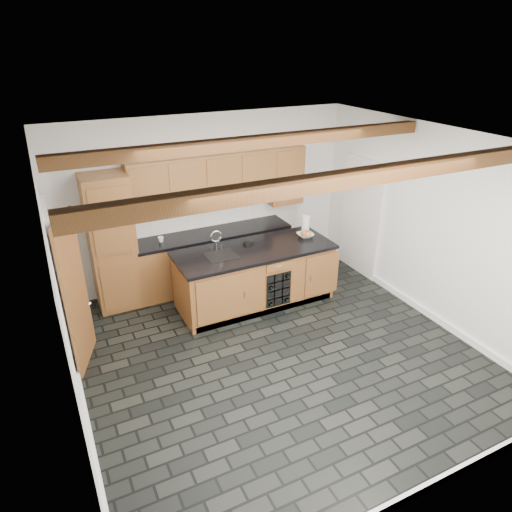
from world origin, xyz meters
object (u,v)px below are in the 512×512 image
(island, at_px, (255,276))
(paper_towel, at_px, (306,223))
(fruit_bowl, at_px, (305,235))
(kitchen_scale, at_px, (249,243))

(island, distance_m, paper_towel, 1.27)
(fruit_bowl, bearing_deg, paper_towel, 58.26)
(kitchen_scale, bearing_deg, fruit_bowl, -22.98)
(island, relative_size, paper_towel, 9.79)
(island, distance_m, fruit_bowl, 1.06)
(island, distance_m, kitchen_scale, 0.53)
(fruit_bowl, bearing_deg, kitchen_scale, 171.32)
(kitchen_scale, height_order, paper_towel, paper_towel)
(island, xyz_separation_m, kitchen_scale, (-0.01, 0.21, 0.49))
(fruit_bowl, relative_size, paper_towel, 1.02)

